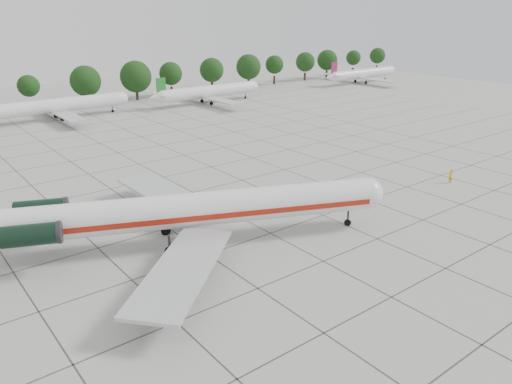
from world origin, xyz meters
TOP-DOWN VIEW (x-y plane):
  - ground at (0.00, 0.00)m, footprint 260.00×260.00m
  - apron_joints at (0.00, 15.00)m, footprint 170.00×170.00m
  - main_airliner at (-9.48, 3.98)m, footprint 42.64×32.04m
  - ground_crew at (30.05, -2.61)m, footprint 0.74×0.49m
  - bg_airliner_c at (1.65, 73.18)m, footprint 28.24×27.20m
  - bg_airliner_d at (37.02, 69.21)m, footprint 28.24×27.20m
  - bg_airliner_e at (95.34, 69.34)m, footprint 28.24×27.20m

SIDE VIEW (x-z plane):
  - ground at x=0.00m, z-range 0.00..0.00m
  - apron_joints at x=0.00m, z-range 0.00..0.02m
  - ground_crew at x=30.05m, z-range 0.00..2.00m
  - bg_airliner_c at x=1.65m, z-range -0.79..6.61m
  - bg_airliner_d at x=37.02m, z-range -0.79..6.61m
  - bg_airliner_e at x=95.34m, z-range -0.79..6.61m
  - main_airliner at x=-9.48m, z-range -1.53..8.90m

